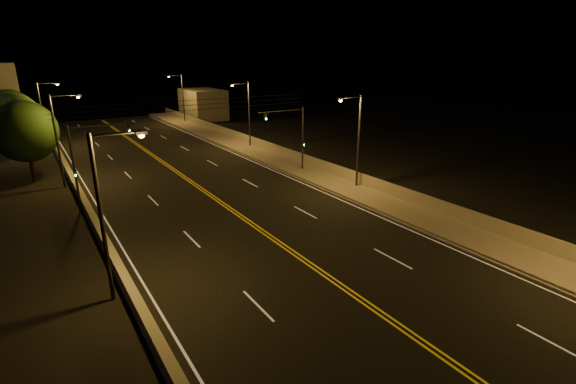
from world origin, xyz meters
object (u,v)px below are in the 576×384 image
streetlight_3 (181,95)px  tree_0 (25,132)px  traffic_signal_left (87,157)px  streetlight_5 (60,134)px  tree_3 (11,110)px  streetlight_4 (107,206)px  streetlight_2 (247,110)px  traffic_signal_right (295,133)px  tree_2 (16,115)px  streetlight_6 (44,111)px  streetlight_1 (356,136)px

streetlight_3 → tree_0: bearing=-131.2°
streetlight_3 → traffic_signal_left: size_ratio=1.26×
traffic_signal_left → tree_0: size_ratio=0.86×
streetlight_5 → tree_3: streetlight_5 is taller
streetlight_4 → tree_0: 25.02m
traffic_signal_left → streetlight_2: bearing=32.7°
streetlight_2 → tree_0: 24.06m
streetlight_5 → streetlight_2: bearing=15.2°
streetlight_3 → traffic_signal_left: streetlight_3 is taller
traffic_signal_right → tree_2: bearing=131.6°
streetlight_2 → traffic_signal_right: bearing=-96.4°
streetlight_5 → streetlight_3: bearing=55.0°
traffic_signal_left → tree_0: (-3.58, 10.45, 0.69)m
streetlight_3 → traffic_signal_left: bearing=-118.3°
streetlight_4 → streetlight_6: (0.00, 40.80, 0.00)m
streetlight_1 → tree_2: (-24.47, 33.29, -0.30)m
streetlight_3 → tree_2: bearing=-154.1°
streetlight_2 → streetlight_3: same height
streetlight_3 → tree_3: bearing=-166.3°
tree_0 → streetlight_5: bearing=-51.7°
streetlight_4 → traffic_signal_left: (1.05, 14.44, -0.71)m
streetlight_3 → tree_3: 25.71m
streetlight_3 → streetlight_5: 37.28m
streetlight_4 → tree_3: bearing=94.4°
streetlight_3 → streetlight_1: bearing=-90.0°
streetlight_5 → traffic_signal_left: bearing=-81.7°
streetlight_2 → streetlight_6: same height
streetlight_2 → streetlight_5: (-21.39, -5.79, 0.00)m
streetlight_6 → tree_3: streetlight_6 is taller
traffic_signal_right → traffic_signal_left: 18.88m
tree_2 → streetlight_3: bearing=25.9°
streetlight_1 → streetlight_3: same height
streetlight_3 → traffic_signal_right: 37.83m
tree_0 → tree_2: size_ratio=1.06×
streetlight_5 → tree_2: (-3.08, 18.66, -0.30)m
streetlight_6 → tree_2: size_ratio=1.15×
streetlight_5 → tree_3: (-3.59, 24.46, -0.26)m
tree_0 → tree_2: bearing=92.0°
streetlight_4 → tree_0: (-2.53, 24.90, -0.02)m
streetlight_6 → tree_3: (-3.59, 5.35, -0.26)m
streetlight_1 → tree_3: (-24.98, 39.09, -0.26)m
traffic_signal_left → tree_0: 11.07m
tree_3 → tree_0: bearing=-87.1°
traffic_signal_right → tree_0: 24.79m
streetlight_4 → streetlight_6: same height
streetlight_5 → traffic_signal_right: 21.23m
streetlight_5 → traffic_signal_right: bearing=-20.0°
streetlight_3 → streetlight_4: bearing=-112.3°
streetlight_1 → tree_0: size_ratio=1.08×
traffic_signal_left → tree_2: tree_2 is taller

